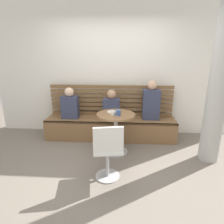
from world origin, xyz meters
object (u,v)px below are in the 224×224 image
at_px(person_child_left, 70,105).
at_px(cup_ceramic_white, 113,113).
at_px(white_chair, 108,150).
at_px(cup_mug_blue, 118,113).
at_px(plate_small, 112,112).
at_px(person_child_middle, 112,106).
at_px(cafe_table, 116,126).
at_px(person_adult, 151,102).
at_px(booth_bench, 110,128).

xyz_separation_m(person_child_left, cup_ceramic_white, (0.94, -0.66, 0.05)).
bearing_deg(cup_ceramic_white, white_chair, -91.68).
xyz_separation_m(cup_mug_blue, plate_small, (-0.12, 0.18, -0.04)).
distance_m(white_chair, plate_small, 0.96).
bearing_deg(cup_mug_blue, person_child_middle, 103.18).
distance_m(cafe_table, cup_ceramic_white, 0.27).
height_order(cafe_table, white_chair, white_chair).
distance_m(cafe_table, person_adult, 0.99).
distance_m(person_child_left, plate_small, 1.04).
distance_m(booth_bench, cup_mug_blue, 0.92).
bearing_deg(person_child_left, cup_ceramic_white, -35.13).
bearing_deg(cafe_table, person_child_middle, 100.83).
distance_m(white_chair, cup_ceramic_white, 0.83).
xyz_separation_m(cafe_table, person_child_middle, (-0.12, 0.61, 0.19)).
height_order(person_adult, plate_small, person_adult).
bearing_deg(person_adult, white_chair, -117.49).
distance_m(person_child_left, cup_mug_blue, 1.24).
distance_m(person_adult, cup_ceramic_white, 1.02).
height_order(cafe_table, plate_small, plate_small).
height_order(person_child_middle, cup_ceramic_white, person_child_middle).
xyz_separation_m(cafe_table, person_adult, (0.69, 0.66, 0.28)).
height_order(booth_bench, cup_ceramic_white, cup_ceramic_white).
bearing_deg(person_adult, cup_ceramic_white, -136.56).
distance_m(cup_ceramic_white, plate_small, 0.16).
bearing_deg(person_child_left, cafe_table, -31.84).
bearing_deg(cup_mug_blue, booth_bench, 105.07).
bearing_deg(person_adult, booth_bench, -177.38).
distance_m(person_child_left, cup_ceramic_white, 1.15).
relative_size(cafe_table, cup_ceramic_white, 9.25).
distance_m(cafe_table, white_chair, 0.82).
bearing_deg(person_child_middle, cup_mug_blue, -76.82).
xyz_separation_m(booth_bench, cup_mug_blue, (0.19, -0.70, 0.57)).
distance_m(booth_bench, cafe_table, 0.70).
bearing_deg(cup_mug_blue, plate_small, 123.26).
relative_size(person_adult, person_child_left, 1.23).
bearing_deg(white_chair, cup_mug_blue, 80.99).
bearing_deg(person_child_middle, cup_ceramic_white, -84.19).
bearing_deg(person_adult, person_child_middle, -176.80).
height_order(cup_ceramic_white, plate_small, cup_ceramic_white).
xyz_separation_m(person_adult, cup_ceramic_white, (-0.74, -0.70, -0.03)).
distance_m(person_child_left, person_child_middle, 0.87).
distance_m(cafe_table, plate_small, 0.26).
bearing_deg(white_chair, cafe_table, 84.90).
distance_m(white_chair, person_child_left, 1.71).
bearing_deg(cup_mug_blue, cup_ceramic_white, 161.95).
xyz_separation_m(booth_bench, person_child_middle, (0.03, -0.01, 0.49)).
xyz_separation_m(white_chair, plate_small, (-0.00, 0.92, 0.28)).
bearing_deg(person_child_left, booth_bench, 0.31).
xyz_separation_m(person_adult, person_child_left, (-1.68, -0.04, -0.07)).
xyz_separation_m(white_chair, person_adult, (0.76, 1.47, 0.34)).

